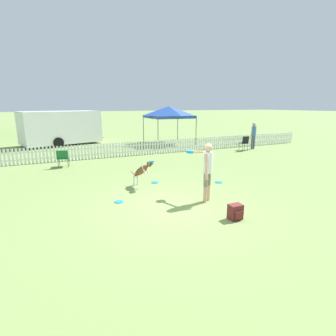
{
  "coord_description": "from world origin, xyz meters",
  "views": [
    {
      "loc": [
        -3.05,
        -6.21,
        2.78
      ],
      "look_at": [
        0.32,
        1.16,
        0.82
      ],
      "focal_mm": 28.0,
      "sensor_mm": 36.0,
      "label": 1
    }
  ],
  "objects": [
    {
      "name": "picket_fence",
      "position": [
        0.0,
        7.8,
        0.4
      ],
      "size": [
        27.23,
        0.04,
        0.79
      ],
      "color": "white",
      "rests_on": "ground_plane"
    },
    {
      "name": "equipment_trailer",
      "position": [
        -2.2,
        13.93,
        1.25
      ],
      "size": [
        6.07,
        3.68,
        2.36
      ],
      "rotation": [
        0.0,
        0.0,
        0.28
      ],
      "color": "white",
      "rests_on": "ground_plane"
    },
    {
      "name": "ground_plane",
      "position": [
        0.0,
        0.0,
        0.0
      ],
      "size": [
        240.0,
        240.0,
        0.0
      ],
      "primitive_type": "plane",
      "color": "olive"
    },
    {
      "name": "frisbee_midfield",
      "position": [
        0.35,
        2.37,
        0.01
      ],
      "size": [
        0.26,
        0.26,
        0.02
      ],
      "color": "#1E8CD8",
      "rests_on": "ground_plane"
    },
    {
      "name": "folding_chair_blue_left",
      "position": [
        7.98,
        6.51,
        0.55
      ],
      "size": [
        0.5,
        0.52,
        0.91
      ],
      "rotation": [
        0.0,
        0.0,
        3.0
      ],
      "color": "#333338",
      "rests_on": "ground_plane"
    },
    {
      "name": "canopy_tent_main",
      "position": [
        5.02,
        11.32,
        2.27
      ],
      "size": [
        2.95,
        2.95,
        2.7
      ],
      "color": "#333338",
      "rests_on": "ground_plane"
    },
    {
      "name": "folding_chair_center",
      "position": [
        -2.55,
        6.41,
        0.47
      ],
      "size": [
        0.57,
        0.59,
        0.8
      ],
      "rotation": [
        0.0,
        0.0,
        2.97
      ],
      "color": "#333338",
      "rests_on": "ground_plane"
    },
    {
      "name": "frisbee_near_handler",
      "position": [
        -1.34,
        0.98,
        0.01
      ],
      "size": [
        0.26,
        0.26,
        0.02
      ],
      "color": "#1E8CD8",
      "rests_on": "ground_plane"
    },
    {
      "name": "leaping_dog",
      "position": [
        -0.22,
        2.09,
        0.61
      ],
      "size": [
        0.67,
        1.0,
        1.01
      ],
      "rotation": [
        0.0,
        0.0,
        -2.61
      ],
      "color": "brown",
      "rests_on": "ground_plane"
    },
    {
      "name": "frisbee_near_dog",
      "position": [
        2.5,
        1.42,
        0.01
      ],
      "size": [
        0.26,
        0.26,
        0.02
      ],
      "color": "#1E8CD8",
      "rests_on": "ground_plane"
    },
    {
      "name": "backpack_on_grass",
      "position": [
        1.0,
        -1.39,
        0.19
      ],
      "size": [
        0.33,
        0.28,
        0.38
      ],
      "color": "maroon",
      "rests_on": "ground_plane"
    },
    {
      "name": "spectator_standing",
      "position": [
        8.89,
        6.76,
        1.03
      ],
      "size": [
        0.41,
        0.27,
        1.69
      ],
      "rotation": [
        0.0,
        0.0,
        3.23
      ],
      "color": "#474C5B",
      "rests_on": "ground_plane"
    },
    {
      "name": "handler_person",
      "position": [
        1.01,
        0.01,
        1.09
      ],
      "size": [
        0.47,
        1.14,
        1.72
      ],
      "rotation": [
        0.0,
        0.0,
        0.53
      ],
      "color": "tan",
      "rests_on": "ground_plane"
    }
  ]
}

